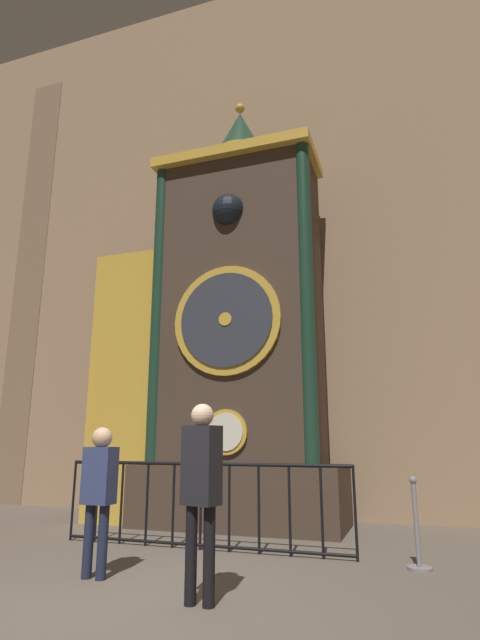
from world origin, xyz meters
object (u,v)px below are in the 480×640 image
Objects in this scene: clock_tower at (218,337)px; visitor_near at (99,484)px; stanchion_post at (418,539)px; visitor_far at (201,479)px.

clock_tower is 4.36m from visitor_near.
visitor_near reaches higher than stanchion_post.
clock_tower reaches higher than stanchion_post.
stanchion_post is (3.32, 1.55, -0.63)m from visitor_near.
clock_tower is 4.66× the size of visitor_far.
stanchion_post is at bearing -32.07° from clock_tower.
visitor_far is (1.46, -4.11, -2.28)m from clock_tower.
visitor_far reaches higher than stanchion_post.
visitor_near is at bearing 176.82° from visitor_far.
clock_tower is at bearing 147.93° from stanchion_post.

